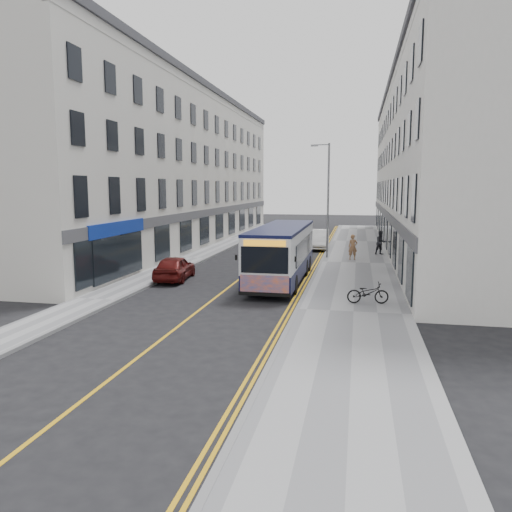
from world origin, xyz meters
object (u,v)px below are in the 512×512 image
at_px(car_white, 319,239).
at_px(car_maroon, 175,268).
at_px(city_bus, 282,251).
at_px(streetlamp, 327,196).
at_px(bicycle, 368,293).
at_px(pedestrian_near, 353,247).
at_px(pedestrian_far, 381,243).

bearing_deg(car_white, car_maroon, -116.02).
bearing_deg(car_maroon, city_bus, -177.72).
bearing_deg(streetlamp, bicycle, -79.07).
bearing_deg(car_white, streetlamp, -83.11).
xyz_separation_m(streetlamp, pedestrian_near, (1.86, -0.72, -3.40)).
distance_m(bicycle, car_maroon, 11.00).
distance_m(streetlamp, bicycle, 14.47).
relative_size(pedestrian_near, car_maroon, 0.43).
height_order(pedestrian_near, pedestrian_far, pedestrian_far).
relative_size(city_bus, pedestrian_far, 5.85).
height_order(pedestrian_near, car_white, pedestrian_near).
bearing_deg(pedestrian_far, pedestrian_near, -148.90).
distance_m(pedestrian_far, car_white, 5.91).
distance_m(streetlamp, pedestrian_near, 3.94).
bearing_deg(bicycle, car_white, 2.64).
distance_m(streetlamp, car_maroon, 12.81).
xyz_separation_m(streetlamp, city_bus, (-1.78, -8.87, -2.76)).
height_order(pedestrian_far, car_maroon, pedestrian_far).
distance_m(streetlamp, city_bus, 9.46).
xyz_separation_m(city_bus, pedestrian_near, (3.63, 8.15, -0.65)).
distance_m(car_white, car_maroon, 16.71).
height_order(streetlamp, bicycle, streetlamp).
relative_size(bicycle, pedestrian_near, 1.02).
bearing_deg(city_bus, pedestrian_near, 65.97).
xyz_separation_m(bicycle, pedestrian_far, (1.18, 15.98, 0.41)).
xyz_separation_m(city_bus, car_white, (0.81, 14.58, -0.84)).
xyz_separation_m(city_bus, car_maroon, (-5.79, -0.77, -0.95)).
xyz_separation_m(streetlamp, bicycle, (2.65, -13.71, -3.80)).
height_order(city_bus, pedestrian_near, city_bus).
bearing_deg(bicycle, city_bus, 34.52).
bearing_deg(city_bus, bicycle, -47.57).
distance_m(city_bus, car_maroon, 5.92).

